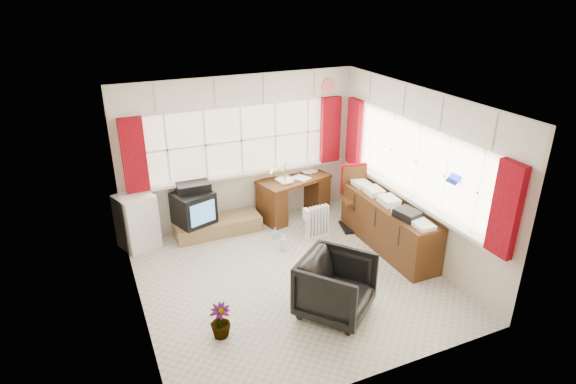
# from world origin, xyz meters

# --- Properties ---
(ground) EXTENTS (4.00, 4.00, 0.00)m
(ground) POSITION_xyz_m (0.00, 0.00, 0.00)
(ground) COLOR beige
(ground) RESTS_ON ground
(room_walls) EXTENTS (4.00, 4.00, 4.00)m
(room_walls) POSITION_xyz_m (0.00, 0.00, 1.50)
(room_walls) COLOR beige
(room_walls) RESTS_ON ground
(window_back) EXTENTS (3.70, 0.12, 3.60)m
(window_back) POSITION_xyz_m (0.00, 1.94, 0.95)
(window_back) COLOR beige
(window_back) RESTS_ON room_walls
(window_right) EXTENTS (0.12, 3.70, 3.60)m
(window_right) POSITION_xyz_m (1.94, 0.00, 0.95)
(window_right) COLOR beige
(window_right) RESTS_ON room_walls
(curtains) EXTENTS (3.83, 3.83, 1.15)m
(curtains) POSITION_xyz_m (0.92, 0.93, 1.46)
(curtains) COLOR maroon
(curtains) RESTS_ON room_walls
(overhead_cabinets) EXTENTS (3.98, 3.98, 0.48)m
(overhead_cabinets) POSITION_xyz_m (0.98, 0.98, 2.25)
(overhead_cabinets) COLOR white
(overhead_cabinets) RESTS_ON room_walls
(desk) EXTENTS (1.35, 0.90, 0.75)m
(desk) POSITION_xyz_m (0.86, 1.80, 0.40)
(desk) COLOR #492D11
(desk) RESTS_ON ground
(desk_lamp) EXTENTS (0.15, 0.13, 0.39)m
(desk_lamp) POSITION_xyz_m (0.61, 1.60, 0.99)
(desk_lamp) COLOR #FCF00A
(desk_lamp) RESTS_ON desk
(task_chair) EXTENTS (0.54, 0.56, 1.07)m
(task_chair) POSITION_xyz_m (1.63, 1.06, 0.57)
(task_chair) COLOR black
(task_chair) RESTS_ON ground
(office_chair) EXTENTS (1.17, 1.17, 0.77)m
(office_chair) POSITION_xyz_m (0.20, -0.90, 0.38)
(office_chair) COLOR black
(office_chair) RESTS_ON ground
(radiator) EXTENTS (0.38, 0.17, 0.57)m
(radiator) POSITION_xyz_m (0.86, 0.88, 0.23)
(radiator) COLOR white
(radiator) RESTS_ON ground
(credenza) EXTENTS (0.50, 2.00, 0.85)m
(credenza) POSITION_xyz_m (1.73, 0.20, 0.40)
(credenza) COLOR #492D11
(credenza) RESTS_ON ground
(file_tray) EXTENTS (0.33, 0.39, 0.12)m
(file_tray) POSITION_xyz_m (1.67, -0.30, 0.81)
(file_tray) COLOR black
(file_tray) RESTS_ON credenza
(tv_bench) EXTENTS (1.40, 0.50, 0.25)m
(tv_bench) POSITION_xyz_m (-0.55, 1.72, 0.12)
(tv_bench) COLOR olive
(tv_bench) RESTS_ON ground
(crt_tv) EXTENTS (0.71, 0.68, 0.52)m
(crt_tv) POSITION_xyz_m (-0.92, 1.75, 0.51)
(crt_tv) COLOR black
(crt_tv) RESTS_ON tv_bench
(hifi_stack) EXTENTS (0.62, 0.39, 0.65)m
(hifi_stack) POSITION_xyz_m (-0.88, 1.85, 0.55)
(hifi_stack) COLOR black
(hifi_stack) RESTS_ON tv_bench
(mini_fridge) EXTENTS (0.65, 0.65, 0.86)m
(mini_fridge) POSITION_xyz_m (-1.80, 1.80, 0.43)
(mini_fridge) COLOR white
(mini_fridge) RESTS_ON ground
(spray_bottle_a) EXTENTS (0.10, 0.10, 0.26)m
(spray_bottle_a) POSITION_xyz_m (0.22, 0.78, 0.13)
(spray_bottle_a) COLOR white
(spray_bottle_a) RESTS_ON ground
(spray_bottle_b) EXTENTS (0.12, 0.12, 0.18)m
(spray_bottle_b) POSITION_xyz_m (0.24, 1.16, 0.09)
(spray_bottle_b) COLOR #99E5DE
(spray_bottle_b) RESTS_ON ground
(flower_vase) EXTENTS (0.31, 0.31, 0.43)m
(flower_vase) POSITION_xyz_m (-1.24, -0.75, 0.21)
(flower_vase) COLOR black
(flower_vase) RESTS_ON ground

